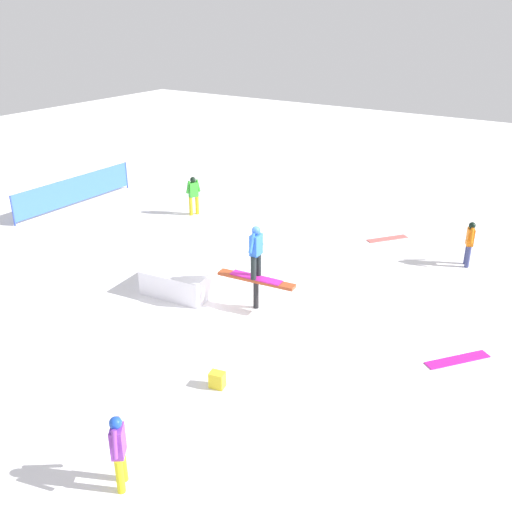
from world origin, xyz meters
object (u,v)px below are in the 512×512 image
Objects in this scene: bystander_purple at (119,448)px; bystander_orange at (470,242)px; main_rider_on_rail at (256,253)px; bystander_green at (193,194)px; loose_snowboard_magenta at (458,360)px; backpack_on_snow at (217,380)px; loose_snowboard_coral at (387,239)px; rail_feature at (256,283)px.

bystander_orange is (2.36, 11.65, 0.00)m from bystander_purple.
main_rider_on_rail is 0.97× the size of bystander_green.
bystander_orange is 0.90× the size of loose_snowboard_magenta.
loose_snowboard_coral is at bearing 78.15° from backpack_on_snow.
loose_snowboard_coral is at bearing 146.13° from bystander_purple.
loose_snowboard_coral is (-2.72, 0.71, -0.75)m from bystander_orange.
loose_snowboard_magenta is (3.88, -5.85, 0.00)m from loose_snowboard_coral.
bystander_green is 7.08m from loose_snowboard_coral.
bystander_green is 10.50m from backpack_on_snow.
main_rider_on_rail is 6.54m from loose_snowboard_coral.
main_rider_on_rail is 6.77m from bystander_orange.
bystander_green is 1.05× the size of bystander_orange.
loose_snowboard_coral is at bearing 73.73° from rail_feature.
rail_feature is 1.38× the size of loose_snowboard_magenta.
bystander_green is (-5.78, 4.68, -0.72)m from main_rider_on_rail.
main_rider_on_rail is 0.98× the size of loose_snowboard_coral.
main_rider_on_rail reaches higher than bystander_purple.
main_rider_on_rail is at bearing -152.35° from loose_snowboard_coral.
bystander_green is at bearing 119.08° from backpack_on_snow.
bystander_green reaches higher than loose_snowboard_magenta.
loose_snowboard_coral and loose_snowboard_magenta have the same top height.
bystander_green reaches higher than rail_feature.
bystander_orange is 4.01× the size of backpack_on_snow.
rail_feature is at bearing 77.87° from bystander_green.
main_rider_on_rail is at bearing 77.87° from bystander_green.
main_rider_on_rail reaches higher than loose_snowboard_coral.
loose_snowboard_coral is (-0.36, 12.36, -0.75)m from bystander_purple.
bystander_orange is (3.79, 5.56, -0.75)m from main_rider_on_rail.
backpack_on_snow is at bearing -8.30° from loose_snowboard_magenta.
rail_feature is at bearing 0.00° from main_rider_on_rail.
loose_snowboard_coral is 0.93× the size of loose_snowboard_magenta.
bystander_purple is 3.99× the size of backpack_on_snow.
bystander_purple is 0.96× the size of loose_snowboard_coral.
bystander_green is at bearing 73.35° from bystander_orange.
rail_feature is 6.25m from bystander_purple.
main_rider_on_rail is 1.01× the size of bystander_orange.
loose_snowboard_magenta is 5.24m from backpack_on_snow.
main_rider_on_rail is 1.02× the size of bystander_purple.
bystander_green is (-5.78, 4.68, 0.11)m from rail_feature.
backpack_on_snow is (-3.80, -3.61, 0.16)m from loose_snowboard_magenta.
main_rider_on_rail is 5.19m from loose_snowboard_magenta.
backpack_on_snow is at bearing -76.62° from rail_feature.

